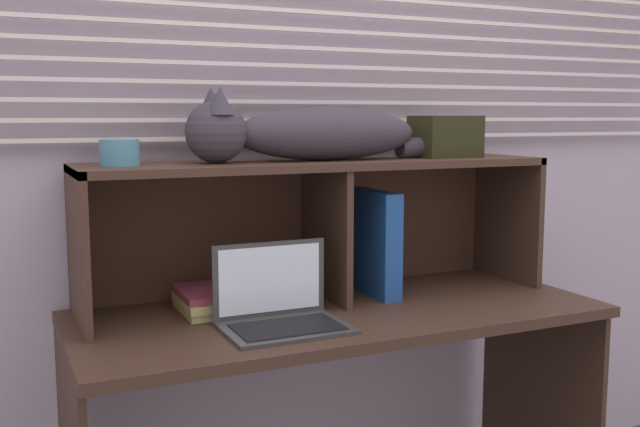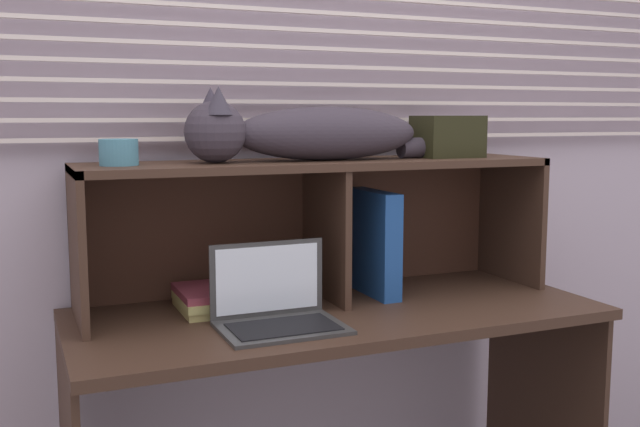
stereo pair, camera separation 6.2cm
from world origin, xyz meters
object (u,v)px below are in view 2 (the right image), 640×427
(binder_upright, at_px, (373,242))
(storage_box, at_px, (447,137))
(laptop, at_px, (277,310))
(small_basket, at_px, (119,152))
(cat, at_px, (306,133))
(book_stack, at_px, (210,299))

(binder_upright, xyz_separation_m, storage_box, (0.26, 0.00, 0.32))
(laptop, height_order, small_basket, small_basket)
(laptop, relative_size, storage_box, 1.64)
(laptop, bearing_deg, cat, 52.23)
(cat, height_order, binder_upright, cat)
(cat, distance_m, laptop, 0.53)
(book_stack, height_order, storage_box, storage_box)
(cat, xyz_separation_m, storage_box, (0.47, -0.00, -0.02))
(small_basket, bearing_deg, laptop, -32.08)
(storage_box, bearing_deg, laptop, -161.06)
(laptop, bearing_deg, binder_upright, 29.65)
(cat, distance_m, small_basket, 0.53)
(book_stack, height_order, small_basket, small_basket)
(binder_upright, distance_m, storage_box, 0.41)
(cat, height_order, laptop, cat)
(cat, bearing_deg, small_basket, -180.00)
(binder_upright, distance_m, small_basket, 0.80)
(laptop, distance_m, storage_box, 0.81)
(laptop, bearing_deg, small_basket, 147.92)
(laptop, distance_m, binder_upright, 0.46)
(book_stack, bearing_deg, storage_box, 0.07)
(storage_box, bearing_deg, cat, 180.00)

